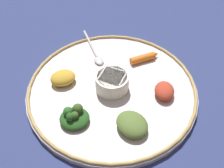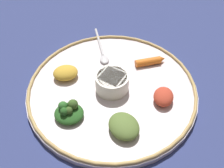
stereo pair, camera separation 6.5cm
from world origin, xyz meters
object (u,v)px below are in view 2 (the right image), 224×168
center_bowl (112,82)px  spoon (102,51)px  greens_pile (69,112)px  carrot_near_spoon (150,61)px

center_bowl → spoon: (-0.13, 0.06, -0.02)m
center_bowl → spoon: size_ratio=0.54×
center_bowl → greens_pile: (0.01, -0.13, -0.01)m
greens_pile → carrot_near_spoon: 0.26m
center_bowl → spoon: bearing=156.1°
center_bowl → carrot_near_spoon: (-0.01, 0.13, -0.01)m
greens_pile → carrot_near_spoon: size_ratio=1.06×
center_bowl → greens_pile: size_ratio=0.91×
spoon → greens_pile: 0.23m
center_bowl → greens_pile: bearing=-84.3°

